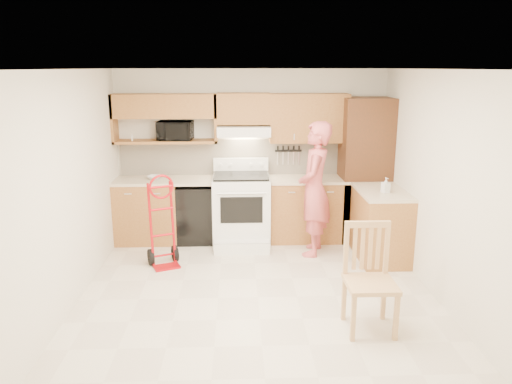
{
  "coord_description": "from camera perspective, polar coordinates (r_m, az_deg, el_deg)",
  "views": [
    {
      "loc": [
        -0.21,
        -5.1,
        2.52
      ],
      "look_at": [
        0.0,
        0.5,
        1.1
      ],
      "focal_mm": 34.67,
      "sensor_mm": 36.0,
      "label": 1
    }
  ],
  "objects": [
    {
      "name": "floor",
      "position": [
        5.7,
        0.19,
        -12.14
      ],
      "size": [
        4.0,
        4.5,
        0.02
      ],
      "primitive_type": "cube",
      "color": "beige",
      "rests_on": "ground"
    },
    {
      "name": "ceiling",
      "position": [
        5.11,
        0.22,
        14.1
      ],
      "size": [
        4.0,
        4.5,
        0.02
      ],
      "primitive_type": "cube",
      "color": "white",
      "rests_on": "ground"
    },
    {
      "name": "wall_back",
      "position": [
        7.47,
        -0.51,
        4.44
      ],
      "size": [
        4.0,
        0.02,
        2.5
      ],
      "primitive_type": "cube",
      "color": "beige",
      "rests_on": "ground"
    },
    {
      "name": "wall_front",
      "position": [
        3.12,
        1.92,
        -9.84
      ],
      "size": [
        4.0,
        0.02,
        2.5
      ],
      "primitive_type": "cube",
      "color": "beige",
      "rests_on": "ground"
    },
    {
      "name": "wall_left",
      "position": [
        5.56,
        -20.98,
        0.04
      ],
      "size": [
        0.02,
        4.5,
        2.5
      ],
      "primitive_type": "cube",
      "color": "beige",
      "rests_on": "ground"
    },
    {
      "name": "wall_right",
      "position": [
        5.71,
        20.81,
        0.41
      ],
      "size": [
        0.02,
        4.5,
        2.5
      ],
      "primitive_type": "cube",
      "color": "beige",
      "rests_on": "ground"
    },
    {
      "name": "backsplash",
      "position": [
        7.46,
        -0.5,
        4.02
      ],
      "size": [
        3.92,
        0.03,
        0.55
      ],
      "primitive_type": "cube",
      "color": "beige",
      "rests_on": "wall_back"
    },
    {
      "name": "lower_cab_left",
      "position": [
        7.47,
        -12.4,
        -2.21
      ],
      "size": [
        0.9,
        0.6,
        0.9
      ],
      "primitive_type": "cube",
      "color": "#9D6E38",
      "rests_on": "ground"
    },
    {
      "name": "dishwasher",
      "position": [
        7.38,
        -6.65,
        -2.37
      ],
      "size": [
        0.6,
        0.6,
        0.85
      ],
      "primitive_type": "cube",
      "color": "black",
      "rests_on": "ground"
    },
    {
      "name": "lower_cab_right",
      "position": [
        7.42,
        6.0,
        -2.05
      ],
      "size": [
        1.14,
        0.6,
        0.9
      ],
      "primitive_type": "cube",
      "color": "#9D6E38",
      "rests_on": "ground"
    },
    {
      "name": "countertop_left",
      "position": [
        7.31,
        -10.28,
        1.34
      ],
      "size": [
        1.5,
        0.63,
        0.04
      ],
      "primitive_type": "cube",
      "color": "beige",
      "rests_on": "lower_cab_left"
    },
    {
      "name": "countertop_right",
      "position": [
        7.31,
        6.09,
        1.49
      ],
      "size": [
        1.14,
        0.63,
        0.04
      ],
      "primitive_type": "cube",
      "color": "beige",
      "rests_on": "lower_cab_right"
    },
    {
      "name": "cab_return_right",
      "position": [
        6.86,
        14.17,
        -3.8
      ],
      "size": [
        0.6,
        1.0,
        0.9
      ],
      "primitive_type": "cube",
      "color": "#9D6E38",
      "rests_on": "ground"
    },
    {
      "name": "countertop_return",
      "position": [
        6.73,
        14.41,
        0.01
      ],
      "size": [
        0.63,
        1.0,
        0.04
      ],
      "primitive_type": "cube",
      "color": "beige",
      "rests_on": "cab_return_right"
    },
    {
      "name": "pantry_tall",
      "position": [
        7.44,
        12.39,
        2.49
      ],
      "size": [
        0.7,
        0.6,
        2.1
      ],
      "primitive_type": "cube",
      "color": "#532813",
      "rests_on": "ground"
    },
    {
      "name": "upper_cab_left",
      "position": [
        7.28,
        -10.5,
        9.73
      ],
      "size": [
        1.5,
        0.33,
        0.34
      ],
      "primitive_type": "cube",
      "color": "#9D6E38",
      "rests_on": "wall_back"
    },
    {
      "name": "upper_shelf_mw",
      "position": [
        7.34,
        -10.33,
        5.76
      ],
      "size": [
        1.5,
        0.33,
        0.04
      ],
      "primitive_type": "cube",
      "color": "#9D6E38",
      "rests_on": "wall_back"
    },
    {
      "name": "upper_cab_center",
      "position": [
        7.21,
        -1.44,
        9.6
      ],
      "size": [
        0.76,
        0.33,
        0.44
      ],
      "primitive_type": "cube",
      "color": "#9D6E38",
      "rests_on": "wall_back"
    },
    {
      "name": "upper_cab_right",
      "position": [
        7.3,
        6.13,
        8.48
      ],
      "size": [
        1.14,
        0.33,
        0.7
      ],
      "primitive_type": "cube",
      "color": "#9D6E38",
      "rests_on": "wall_back"
    },
    {
      "name": "range_hood",
      "position": [
        7.18,
        -1.42,
        7.09
      ],
      "size": [
        0.76,
        0.46,
        0.14
      ],
      "primitive_type": "cube",
      "color": "white",
      "rests_on": "wall_back"
    },
    {
      "name": "knife_strip",
      "position": [
        7.46,
        3.75,
        4.31
      ],
      "size": [
        0.4,
        0.05,
        0.29
      ],
      "primitive_type": null,
      "color": "black",
      "rests_on": "backsplash"
    },
    {
      "name": "microwave",
      "position": [
        7.3,
        -9.31,
        7.0
      ],
      "size": [
        0.52,
        0.38,
        0.27
      ],
      "primitive_type": "imported",
      "rotation": [
        0.0,
        0.0,
        -0.09
      ],
      "color": "black",
      "rests_on": "upper_shelf_mw"
    },
    {
      "name": "range",
      "position": [
        7.14,
        -1.7,
        -1.36
      ],
      "size": [
        0.82,
        1.07,
        1.2
      ],
      "primitive_type": null,
      "color": "white",
      "rests_on": "ground"
    },
    {
      "name": "person",
      "position": [
        6.73,
        6.77,
        0.33
      ],
      "size": [
        0.59,
        0.76,
        1.83
      ],
      "primitive_type": "imported",
      "rotation": [
        0.0,
        0.0,
        -1.82
      ],
      "color": "#C75457",
      "rests_on": "ground"
    },
    {
      "name": "hand_truck",
      "position": [
        6.46,
        -10.66,
        -3.82
      ],
      "size": [
        0.55,
        0.53,
        1.1
      ],
      "primitive_type": null,
      "rotation": [
        0.0,
        0.0,
        0.39
      ],
      "color": "#AF0B11",
      "rests_on": "ground"
    },
    {
      "name": "dining_chair",
      "position": [
        4.96,
        13.1,
        -9.86
      ],
      "size": [
        0.47,
        0.52,
        1.05
      ],
      "primitive_type": null,
      "rotation": [
        0.0,
        0.0,
        0.0
      ],
      "color": "tan",
      "rests_on": "ground"
    },
    {
      "name": "soap_bottle",
      "position": [
        6.6,
        14.74,
        0.77
      ],
      "size": [
        0.11,
        0.11,
        0.2
      ],
      "primitive_type": "imported",
      "rotation": [
        0.0,
        0.0,
        0.32
      ],
      "color": "white",
      "rests_on": "countertop_return"
    },
    {
      "name": "bowl",
      "position": [
        7.32,
        -11.6,
        1.66
      ],
      "size": [
        0.25,
        0.25,
        0.05
      ],
      "primitive_type": "imported",
      "rotation": [
        0.0,
        0.0,
        -0.23
      ],
      "color": "white",
      "rests_on": "countertop_left"
    }
  ]
}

